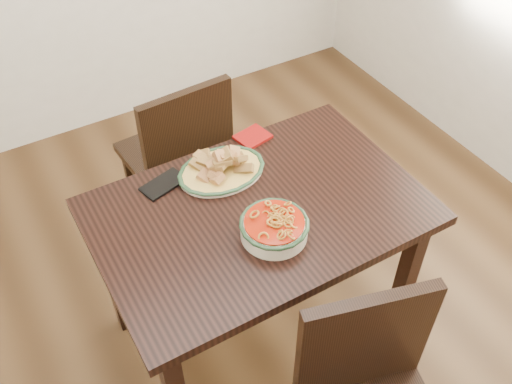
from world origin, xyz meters
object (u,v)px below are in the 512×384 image
dining_table (259,228)px  fish_plate (221,164)px  noodle_bowl (274,226)px  chair_far (180,153)px  smartphone (163,184)px

dining_table → fish_plate: 0.27m
dining_table → noodle_bowl: (-0.02, -0.13, 0.15)m
fish_plate → noodle_bowl: 0.36m
dining_table → chair_far: (-0.01, 0.69, -0.15)m
chair_far → fish_plate: chair_far is taller
chair_far → smartphone: bearing=57.1°
fish_plate → smartphone: bearing=167.0°
dining_table → chair_far: bearing=90.9°
chair_far → noodle_bowl: chair_far is taller
smartphone → dining_table: bearing=-63.9°
dining_table → noodle_bowl: size_ratio=4.90×
smartphone → chair_far: bearing=45.6°
dining_table → smartphone: bearing=131.4°
noodle_bowl → smartphone: noodle_bowl is taller
noodle_bowl → fish_plate: bearing=91.2°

